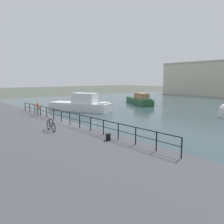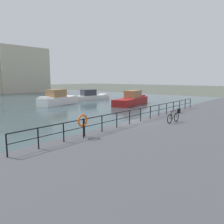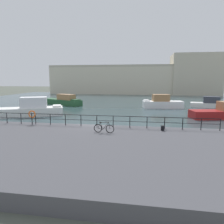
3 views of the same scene
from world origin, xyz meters
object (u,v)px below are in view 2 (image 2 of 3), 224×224
Objects in this scene: moored_cabin_cruiser at (132,99)px; moored_small_launch at (58,99)px; parked_bicycle at (173,118)px; life_ring_stand at (83,121)px; mooring_bollard at (179,111)px; moored_white_yacht at (90,96)px.

moored_cabin_cruiser is 1.29× the size of moored_small_launch.
life_ring_stand reaches higher than parked_bicycle.
parked_bicycle is at bearing -161.91° from mooring_bollard.
moored_small_launch is (-8.04, 9.24, 0.12)m from moored_cabin_cruiser.
moored_small_launch is 0.89× the size of moored_white_yacht.
moored_cabin_cruiser is 1.15× the size of moored_white_yacht.
moored_cabin_cruiser is at bearing 48.72° from parked_bicycle.
moored_cabin_cruiser is at bearing -85.36° from moored_white_yacht.
moored_white_yacht is 6.03× the size of life_ring_stand.
moored_small_launch reaches higher than moored_white_yacht.
mooring_bollard is at bearing -139.71° from moored_cabin_cruiser.
moored_cabin_cruiser reaches higher than moored_white_yacht.
moored_white_yacht reaches higher than mooring_bollard.
life_ring_stand is at bearing 169.18° from parked_bicycle.
mooring_bollard is (-1.36, -21.42, 0.15)m from moored_small_launch.
moored_small_launch reaches higher than parked_bicycle.
moored_small_launch is 25.13m from life_ring_stand.
moored_cabin_cruiser is at bearing 27.88° from life_ring_stand.
moored_white_yacht is (1.46, 11.25, -0.09)m from moored_cabin_cruiser.
moored_cabin_cruiser reaches higher than life_ring_stand.
life_ring_stand is at bearing 177.54° from mooring_bollard.
moored_white_yacht is 29.59m from parked_bicycle.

